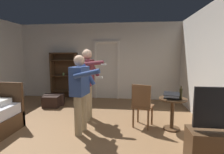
{
  "coord_description": "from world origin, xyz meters",
  "views": [
    {
      "loc": [
        1.28,
        -3.18,
        1.65
      ],
      "look_at": [
        0.84,
        0.55,
        1.15
      ],
      "focal_mm": 28.06,
      "sensor_mm": 36.0,
      "label": 1
    }
  ],
  "objects_px": {
    "bottle_on_table": "(181,94)",
    "person_blue_shirt": "(80,89)",
    "side_table": "(172,109)",
    "bookshelf": "(65,74)",
    "laptop": "(171,96)",
    "wooden_chair": "(142,104)",
    "suitcase_small": "(52,102)",
    "person_striped_shirt": "(88,80)",
    "suitcase_dark": "(54,99)"
  },
  "relations": [
    {
      "from": "bottle_on_table",
      "to": "person_striped_shirt",
      "type": "bearing_deg",
      "value": 168.03
    },
    {
      "from": "bookshelf",
      "to": "person_blue_shirt",
      "type": "relative_size",
      "value": 1.05
    },
    {
      "from": "person_blue_shirt",
      "to": "suitcase_small",
      "type": "distance_m",
      "value": 2.32
    },
    {
      "from": "bottle_on_table",
      "to": "wooden_chair",
      "type": "height_order",
      "value": "wooden_chair"
    },
    {
      "from": "wooden_chair",
      "to": "bookshelf",
      "type": "bearing_deg",
      "value": 139.2
    },
    {
      "from": "bottle_on_table",
      "to": "person_blue_shirt",
      "type": "relative_size",
      "value": 0.18
    },
    {
      "from": "bottle_on_table",
      "to": "suitcase_small",
      "type": "xyz_separation_m",
      "value": [
        -3.52,
        1.32,
        -0.65
      ]
    },
    {
      "from": "laptop",
      "to": "person_blue_shirt",
      "type": "relative_size",
      "value": 0.24
    },
    {
      "from": "bookshelf",
      "to": "wooden_chair",
      "type": "relative_size",
      "value": 1.72
    },
    {
      "from": "bookshelf",
      "to": "bottle_on_table",
      "type": "relative_size",
      "value": 5.95
    },
    {
      "from": "wooden_chair",
      "to": "bottle_on_table",
      "type": "bearing_deg",
      "value": -8.18
    },
    {
      "from": "person_blue_shirt",
      "to": "person_striped_shirt",
      "type": "height_order",
      "value": "person_striped_shirt"
    },
    {
      "from": "laptop",
      "to": "suitcase_small",
      "type": "relative_size",
      "value": 0.81
    },
    {
      "from": "wooden_chair",
      "to": "suitcase_dark",
      "type": "relative_size",
      "value": 1.57
    },
    {
      "from": "suitcase_dark",
      "to": "side_table",
      "type": "bearing_deg",
      "value": -38.88
    },
    {
      "from": "wooden_chair",
      "to": "person_blue_shirt",
      "type": "xyz_separation_m",
      "value": [
        -1.28,
        -0.43,
        0.4
      ]
    },
    {
      "from": "suitcase_small",
      "to": "person_striped_shirt",
      "type": "bearing_deg",
      "value": -34.68
    },
    {
      "from": "bottle_on_table",
      "to": "suitcase_dark",
      "type": "height_order",
      "value": "bottle_on_table"
    },
    {
      "from": "bottle_on_table",
      "to": "suitcase_dark",
      "type": "distance_m",
      "value": 3.91
    },
    {
      "from": "side_table",
      "to": "bottle_on_table",
      "type": "bearing_deg",
      "value": -29.74
    },
    {
      "from": "laptop",
      "to": "person_striped_shirt",
      "type": "height_order",
      "value": "person_striped_shirt"
    },
    {
      "from": "person_striped_shirt",
      "to": "suitcase_dark",
      "type": "xyz_separation_m",
      "value": [
        -1.43,
        1.1,
        -0.84
      ]
    },
    {
      "from": "bookshelf",
      "to": "suitcase_dark",
      "type": "height_order",
      "value": "bookshelf"
    },
    {
      "from": "laptop",
      "to": "wooden_chair",
      "type": "height_order",
      "value": "wooden_chair"
    },
    {
      "from": "side_table",
      "to": "bottle_on_table",
      "type": "distance_m",
      "value": 0.39
    },
    {
      "from": "side_table",
      "to": "wooden_chair",
      "type": "height_order",
      "value": "wooden_chair"
    },
    {
      "from": "bottle_on_table",
      "to": "person_striped_shirt",
      "type": "height_order",
      "value": "person_striped_shirt"
    },
    {
      "from": "bookshelf",
      "to": "laptop",
      "type": "distance_m",
      "value": 4.15
    },
    {
      "from": "wooden_chair",
      "to": "suitcase_small",
      "type": "distance_m",
      "value": 3.0
    },
    {
      "from": "laptop",
      "to": "person_striped_shirt",
      "type": "relative_size",
      "value": 0.22
    },
    {
      "from": "person_blue_shirt",
      "to": "suitcase_dark",
      "type": "bearing_deg",
      "value": 128.17
    },
    {
      "from": "person_blue_shirt",
      "to": "suitcase_small",
      "type": "bearing_deg",
      "value": 131.4
    },
    {
      "from": "bottle_on_table",
      "to": "wooden_chair",
      "type": "bearing_deg",
      "value": 171.82
    },
    {
      "from": "bookshelf",
      "to": "person_blue_shirt",
      "type": "xyz_separation_m",
      "value": [
        1.46,
        -2.8,
        0.02
      ]
    },
    {
      "from": "side_table",
      "to": "person_blue_shirt",
      "type": "height_order",
      "value": "person_blue_shirt"
    },
    {
      "from": "bookshelf",
      "to": "laptop",
      "type": "relative_size",
      "value": 4.32
    },
    {
      "from": "laptop",
      "to": "suitcase_dark",
      "type": "bearing_deg",
      "value": 155.78
    },
    {
      "from": "person_blue_shirt",
      "to": "bottle_on_table",
      "type": "bearing_deg",
      "value": 8.82
    },
    {
      "from": "wooden_chair",
      "to": "person_striped_shirt",
      "type": "height_order",
      "value": "person_striped_shirt"
    },
    {
      "from": "bookshelf",
      "to": "suitcase_small",
      "type": "bearing_deg",
      "value": -89.27
    },
    {
      "from": "bookshelf",
      "to": "side_table",
      "type": "relative_size",
      "value": 2.43
    },
    {
      "from": "person_blue_shirt",
      "to": "suitcase_dark",
      "type": "height_order",
      "value": "person_blue_shirt"
    },
    {
      "from": "bottle_on_table",
      "to": "suitcase_small",
      "type": "relative_size",
      "value": 0.59
    },
    {
      "from": "wooden_chair",
      "to": "person_striped_shirt",
      "type": "distance_m",
      "value": 1.44
    },
    {
      "from": "person_blue_shirt",
      "to": "bookshelf",
      "type": "bearing_deg",
      "value": 117.6
    },
    {
      "from": "side_table",
      "to": "laptop",
      "type": "xyz_separation_m",
      "value": [
        -0.04,
        -0.04,
        0.28
      ]
    },
    {
      "from": "bottle_on_table",
      "to": "person_blue_shirt",
      "type": "distance_m",
      "value": 2.1
    },
    {
      "from": "bookshelf",
      "to": "wooden_chair",
      "type": "distance_m",
      "value": 3.64
    },
    {
      "from": "person_striped_shirt",
      "to": "suitcase_small",
      "type": "height_order",
      "value": "person_striped_shirt"
    },
    {
      "from": "side_table",
      "to": "bottle_on_table",
      "type": "height_order",
      "value": "bottle_on_table"
    }
  ]
}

